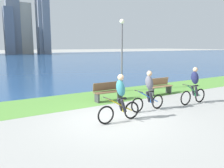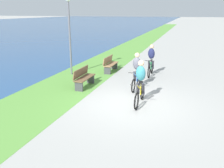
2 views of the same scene
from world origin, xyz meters
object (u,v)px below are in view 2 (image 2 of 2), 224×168
(cyclist_lead, at_px, (140,83))
(bench_near_path, at_px, (110,64))
(bench_far_along_path, at_px, (84,78))
(lamppost_tall, at_px, (69,25))
(cyclist_distant_rear, at_px, (151,60))
(cyclist_trailing, at_px, (137,71))

(cyclist_lead, height_order, bench_near_path, cyclist_lead)
(cyclist_lead, xyz_separation_m, bench_near_path, (4.45, 2.70, -0.39))
(bench_far_along_path, distance_m, lamppost_tall, 3.39)
(cyclist_lead, height_order, cyclist_distant_rear, cyclist_distant_rear)
(bench_near_path, bearing_deg, cyclist_distant_rear, -93.35)
(cyclist_trailing, bearing_deg, lamppost_tall, 70.66)
(cyclist_distant_rear, height_order, bench_far_along_path, cyclist_distant_rear)
(cyclist_trailing, relative_size, bench_near_path, 1.14)
(bench_near_path, xyz_separation_m, bench_far_along_path, (-3.19, 0.22, 0.00))
(cyclist_trailing, xyz_separation_m, cyclist_distant_rear, (2.53, -0.24, 0.01))
(cyclist_lead, distance_m, cyclist_distant_rear, 4.32)
(bench_near_path, height_order, lamppost_tall, lamppost_tall)
(cyclist_distant_rear, distance_m, bench_far_along_path, 4.03)
(cyclist_distant_rear, xyz_separation_m, bench_near_path, (0.14, 2.40, -0.39))
(bench_near_path, bearing_deg, lamppost_tall, 124.02)
(cyclist_distant_rear, bearing_deg, cyclist_lead, -176.02)
(cyclist_lead, height_order, lamppost_tall, lamppost_tall)
(cyclist_trailing, distance_m, lamppost_tall, 4.66)
(cyclist_trailing, bearing_deg, bench_near_path, 38.97)
(cyclist_distant_rear, relative_size, lamppost_tall, 0.41)
(cyclist_distant_rear, relative_size, bench_far_along_path, 1.14)
(cyclist_trailing, distance_m, bench_far_along_path, 2.47)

